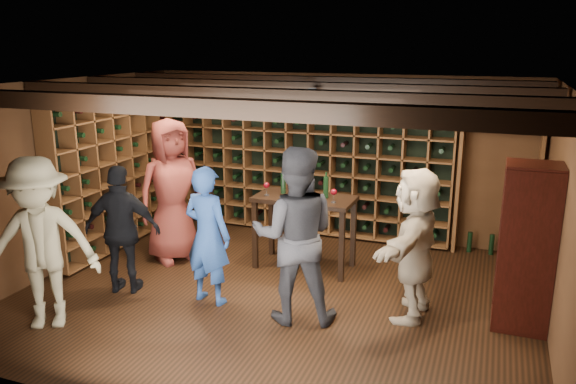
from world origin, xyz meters
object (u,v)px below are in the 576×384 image
at_px(display_cabinet, 525,251).
at_px(tasting_table, 304,206).
at_px(guest_red_floral, 172,191).
at_px(guest_beige, 415,244).
at_px(man_grey_suit, 295,236).
at_px(man_blue_shirt, 208,235).
at_px(guest_woman_black, 123,230).
at_px(guest_khaki, 40,244).

xyz_separation_m(display_cabinet, tasting_table, (-2.68, 0.74, 0.00)).
bearing_deg(guest_red_floral, display_cabinet, -60.44).
bearing_deg(guest_beige, man_grey_suit, -60.64).
bearing_deg(man_blue_shirt, display_cabinet, -161.20).
distance_m(guest_woman_black, guest_beige, 3.41).
xyz_separation_m(man_grey_suit, guest_red_floral, (-2.17, 1.07, 0.03)).
distance_m(man_grey_suit, guest_woman_black, 2.17).
bearing_deg(man_grey_suit, guest_khaki, 6.94).
relative_size(man_blue_shirt, guest_khaki, 0.88).
xyz_separation_m(man_blue_shirt, guest_woman_black, (-1.08, -0.11, -0.03)).
xyz_separation_m(man_grey_suit, tasting_table, (-0.38, 1.42, -0.10)).
xyz_separation_m(guest_woman_black, guest_khaki, (-0.27, -1.01, 0.14)).
bearing_deg(man_blue_shirt, guest_woman_black, 14.22).
xyz_separation_m(guest_red_floral, tasting_table, (1.80, 0.35, -0.13)).
distance_m(display_cabinet, guest_beige, 1.12).
distance_m(guest_beige, tasting_table, 1.81).
xyz_separation_m(man_blue_shirt, guest_red_floral, (-1.09, 1.02, 0.18)).
height_order(display_cabinet, man_grey_suit, man_grey_suit).
bearing_deg(guest_woman_black, guest_beige, 175.00).
height_order(display_cabinet, man_blue_shirt, display_cabinet).
xyz_separation_m(man_blue_shirt, tasting_table, (0.70, 1.37, 0.05)).
xyz_separation_m(man_grey_suit, guest_woman_black, (-2.17, -0.06, -0.18)).
distance_m(guest_red_floral, guest_woman_black, 1.15).
relative_size(display_cabinet, guest_beige, 1.04).
bearing_deg(display_cabinet, guest_beige, -172.02).
relative_size(display_cabinet, guest_khaki, 0.95).
height_order(display_cabinet, guest_beige, display_cabinet).
relative_size(man_grey_suit, tasting_table, 1.45).
height_order(man_grey_suit, guest_red_floral, guest_red_floral).
height_order(man_blue_shirt, guest_beige, guest_beige).
relative_size(man_grey_suit, guest_beige, 1.14).
xyz_separation_m(man_grey_suit, guest_khaki, (-2.43, -1.07, -0.04)).
bearing_deg(guest_beige, tasting_table, -114.02).
xyz_separation_m(guest_beige, tasting_table, (-1.57, 0.90, 0.02)).
bearing_deg(guest_beige, man_blue_shirt, -72.58).
bearing_deg(tasting_table, guest_woman_black, -139.00).
xyz_separation_m(display_cabinet, guest_khaki, (-4.74, -1.75, 0.07)).
bearing_deg(man_blue_shirt, tasting_table, -108.91).
relative_size(guest_red_floral, guest_woman_black, 1.26).
bearing_deg(man_blue_shirt, guest_beige, -159.98).
bearing_deg(display_cabinet, guest_khaki, -159.72).
height_order(man_blue_shirt, guest_woman_black, man_blue_shirt).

